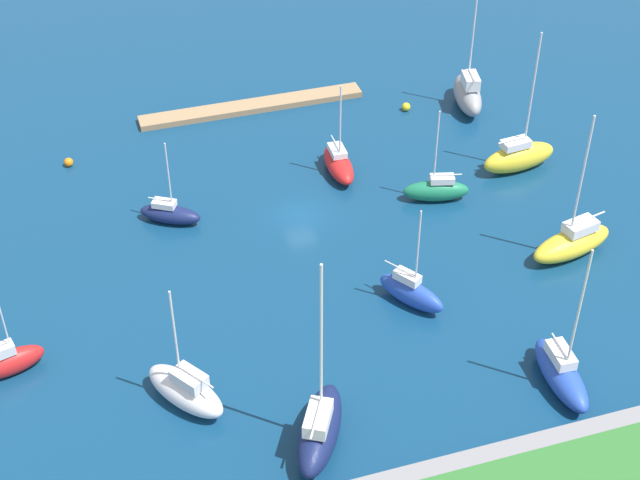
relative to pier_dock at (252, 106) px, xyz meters
name	(u,v)px	position (x,y,z in m)	size (l,w,h in m)	color
water	(301,215)	(0.36, 18.75, -0.30)	(160.00, 160.00, 0.00)	navy
pier_dock	(252,106)	(0.00, 0.00, 0.00)	(22.88, 2.20, 0.60)	#997A56
sailboat_yellow_east_end	(519,156)	(-20.75, 17.89, 1.14)	(7.49, 3.07, 13.73)	yellow
sailboat_navy_west_end	(170,213)	(11.30, 16.27, 0.58)	(5.58, 4.28, 8.00)	#141E4C
sailboat_blue_mid_basin	(411,292)	(-4.53, 32.13, 0.87)	(4.58, 5.74, 9.06)	#2347B2
sailboat_red_outer_mooring	(339,164)	(-4.78, 13.56, 0.75)	(2.38, 6.26, 9.26)	red
sailboat_gray_lone_south	(468,94)	(-20.89, 6.21, 1.29)	(3.81, 7.46, 12.63)	gray
sailboat_green_near_pier	(436,190)	(-11.70, 20.06, 0.76)	(6.09, 3.23, 9.05)	#19724C
sailboat_white_lone_north	(186,390)	(13.95, 37.12, 1.02)	(5.75, 6.87, 10.06)	white
sailboat_yellow_inner_mooring	(572,242)	(-19.32, 30.46, 0.99)	(8.07, 4.15, 13.34)	yellow
sailboat_navy_center_basin	(320,428)	(6.27, 43.28, 1.24)	(5.94, 8.03, 15.13)	#141E4C
sailboat_blue_far_north	(561,373)	(-11.40, 43.21, 0.89)	(2.56, 7.21, 12.52)	#2347B2
sailboat_red_far_south	(10,361)	(25.27, 30.50, 0.81)	(5.09, 2.85, 9.51)	red
mooring_buoy_orange	(69,162)	(18.78, 4.99, 0.12)	(0.84, 0.84, 0.84)	orange
mooring_buoy_yellow	(406,107)	(-14.80, 4.94, 0.12)	(0.85, 0.85, 0.85)	yellow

